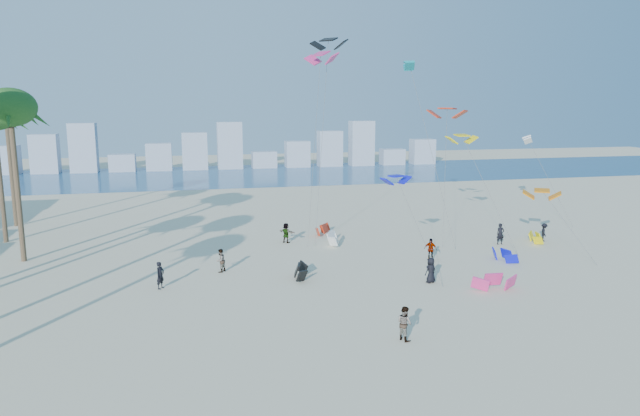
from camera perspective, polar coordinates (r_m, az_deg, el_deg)
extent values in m
plane|color=beige|center=(27.51, 1.40, -15.55)|extent=(220.00, 220.00, 0.00)
plane|color=navy|center=(96.90, -9.18, 3.17)|extent=(220.00, 220.00, 0.00)
imported|color=black|center=(39.41, -15.41, -6.38)|extent=(0.74, 0.78, 1.80)
imported|color=gray|center=(30.52, 8.29, -11.12)|extent=(0.95, 1.06, 1.79)
imported|color=black|center=(39.93, 10.82, -6.02)|extent=(0.99, 0.82, 1.73)
imported|color=gray|center=(45.46, 10.78, -4.00)|extent=(1.06, 0.95, 1.72)
imported|color=black|center=(54.32, 21.13, -2.24)|extent=(0.95, 1.17, 1.58)
imported|color=gray|center=(50.20, -3.35, -2.45)|extent=(1.48, 1.51, 1.73)
imported|color=black|center=(51.86, 17.28, -2.44)|extent=(0.70, 0.50, 1.82)
imported|color=gray|center=(42.23, -9.75, -5.11)|extent=(1.02, 1.04, 1.69)
cylinder|color=#595959|center=(40.58, 9.65, -2.04)|extent=(1.56, 5.23, 6.78)
cylinder|color=#595959|center=(50.41, 12.16, 2.99)|extent=(1.54, 3.41, 11.44)
cylinder|color=#595959|center=(49.29, 16.29, 1.35)|extent=(2.69, 5.36, 9.25)
cylinder|color=#595959|center=(48.81, -0.57, 5.66)|extent=(1.76, 2.69, 15.97)
cylinder|color=#595959|center=(49.66, 10.93, 5.20)|extent=(2.67, 4.93, 15.36)
cylinder|color=#595959|center=(48.82, 23.22, -1.69)|extent=(1.96, 4.71, 5.04)
cylinder|color=#595959|center=(50.81, 0.20, 6.70)|extent=(2.47, 5.44, 17.47)
cylinder|color=#595959|center=(62.46, 21.57, 2.52)|extent=(2.05, 5.84, 8.48)
cylinder|color=brown|center=(48.99, -27.59, 1.93)|extent=(0.40, 0.40, 11.62)
ellipsoid|color=#1E501C|center=(48.59, -28.17, 8.71)|extent=(3.80, 3.80, 2.85)
cylinder|color=brown|center=(56.55, -28.90, 2.50)|extent=(0.40, 0.40, 11.03)
cylinder|color=brown|center=(63.47, -28.08, 3.68)|extent=(0.40, 0.40, 11.85)
ellipsoid|color=#1E501C|center=(63.18, -28.54, 9.01)|extent=(3.80, 3.80, 2.85)
cube|color=#9EADBF|center=(110.44, -28.50, 4.17)|extent=(4.40, 3.00, 4.80)
cube|color=#9EADBF|center=(108.87, -25.39, 4.83)|extent=(4.40, 3.00, 6.60)
cube|color=#9EADBF|center=(107.63, -22.20, 5.49)|extent=(4.40, 3.00, 8.40)
cube|color=#9EADBF|center=(107.05, -18.81, 4.23)|extent=(4.40, 3.00, 3.00)
cube|color=#9EADBF|center=(106.50, -15.52, 4.87)|extent=(4.40, 3.00, 4.80)
cube|color=#9EADBF|center=(106.32, -12.19, 5.49)|extent=(4.40, 3.00, 6.60)
cube|color=#9EADBF|center=(106.51, -8.85, 6.09)|extent=(4.40, 3.00, 8.40)
cube|color=#9EADBF|center=(107.36, -5.50, 4.76)|extent=(4.40, 3.00, 3.00)
cube|color=#9EADBF|center=(108.24, -2.24, 5.32)|extent=(4.40, 3.00, 4.80)
cube|color=#9EADBF|center=(109.48, 0.96, 5.86)|extent=(4.40, 3.00, 6.60)
cube|color=#9EADBF|center=(111.06, 4.09, 6.37)|extent=(4.40, 3.00, 8.40)
cube|color=#9EADBF|center=(113.24, 7.09, 5.02)|extent=(4.40, 3.00, 3.00)
cube|color=#9EADBF|center=(115.42, 10.01, 5.49)|extent=(4.40, 3.00, 4.80)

